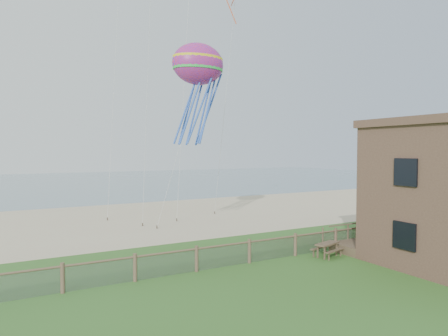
% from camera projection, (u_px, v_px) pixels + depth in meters
% --- Properties ---
extents(ground, '(160.00, 160.00, 0.00)m').
position_uv_depth(ground, '(333.00, 302.00, 15.33)').
color(ground, '#335C1F').
rests_on(ground, ground).
extents(sand_beach, '(72.00, 20.00, 0.02)m').
position_uv_depth(sand_beach, '(150.00, 218.00, 34.58)').
color(sand_beach, tan).
rests_on(sand_beach, ground).
extents(ocean, '(160.00, 68.00, 0.02)m').
position_uv_depth(ocean, '(73.00, 182.00, 73.08)').
color(ocean, slate).
rests_on(ocean, ground).
extents(chainlink_fence, '(36.20, 0.20, 1.25)m').
position_uv_depth(chainlink_fence, '(249.00, 253.00, 20.56)').
color(chainlink_fence, brown).
rests_on(chainlink_fence, ground).
extents(motel_deck, '(15.00, 2.00, 0.50)m').
position_uv_depth(motel_deck, '(426.00, 236.00, 25.96)').
color(motel_deck, brown).
rests_on(motel_deck, ground).
extents(picnic_table, '(1.79, 1.52, 0.65)m').
position_uv_depth(picnic_table, '(327.00, 251.00, 21.81)').
color(picnic_table, brown).
rests_on(picnic_table, ground).
extents(octopus_kite, '(3.84, 2.87, 7.47)m').
position_uv_depth(octopus_kite, '(198.00, 92.00, 27.54)').
color(octopus_kite, red).
extents(kite_red, '(1.95, 1.76, 2.34)m').
position_uv_depth(kite_red, '(235.00, 4.00, 32.20)').
color(kite_red, '#D15124').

